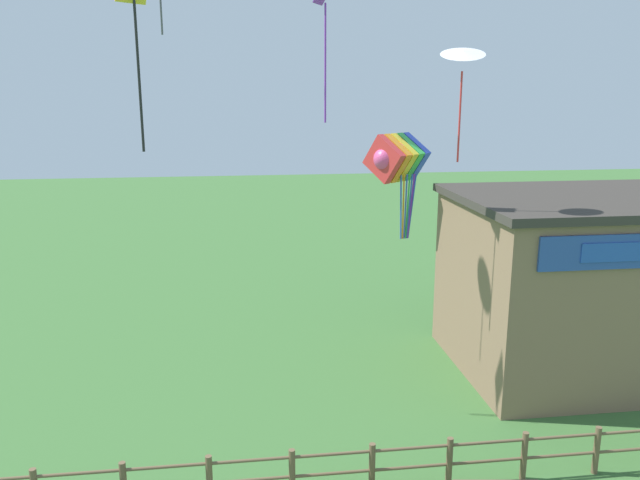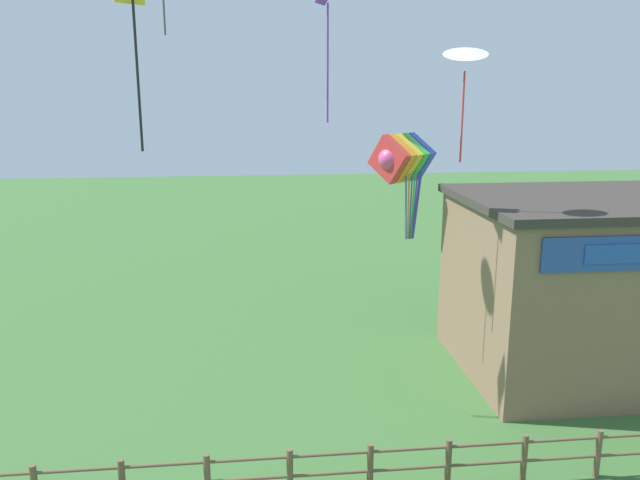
% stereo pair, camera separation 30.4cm
% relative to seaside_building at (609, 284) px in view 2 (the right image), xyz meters
% --- Properties ---
extents(wooden_fence, '(15.72, 0.14, 1.16)m').
position_rel_seaside_building_xyz_m(wooden_fence, '(-9.31, -5.47, -2.11)').
color(wooden_fence, brown).
rests_on(wooden_fence, ground_plane).
extents(seaside_building, '(9.11, 6.24, 5.48)m').
position_rel_seaside_building_xyz_m(seaside_building, '(0.00, 0.00, 0.00)').
color(seaside_building, '#84664C').
rests_on(seaside_building, ground_plane).
extents(kite_rainbow_parafoil, '(2.68, 2.60, 3.72)m').
position_rel_seaside_building_xyz_m(kite_rainbow_parafoil, '(-5.63, 3.93, 3.51)').
color(kite_rainbow_parafoil, '#E54C8C').
extents(kite_white_delta, '(1.37, 1.34, 2.94)m').
position_rel_seaside_building_xyz_m(kite_white_delta, '(-5.50, -1.71, 6.60)').
color(kite_white_delta, white).
extents(kite_purple_streamer, '(0.70, 0.75, 3.66)m').
position_rel_seaside_building_xyz_m(kite_purple_streamer, '(-8.81, -0.78, 7.48)').
color(kite_purple_streamer, purple).
extents(kite_yellow_diamond, '(0.64, 0.60, 3.47)m').
position_rel_seaside_building_xyz_m(kite_yellow_diamond, '(-12.87, -5.04, 7.02)').
color(kite_yellow_diamond, yellow).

